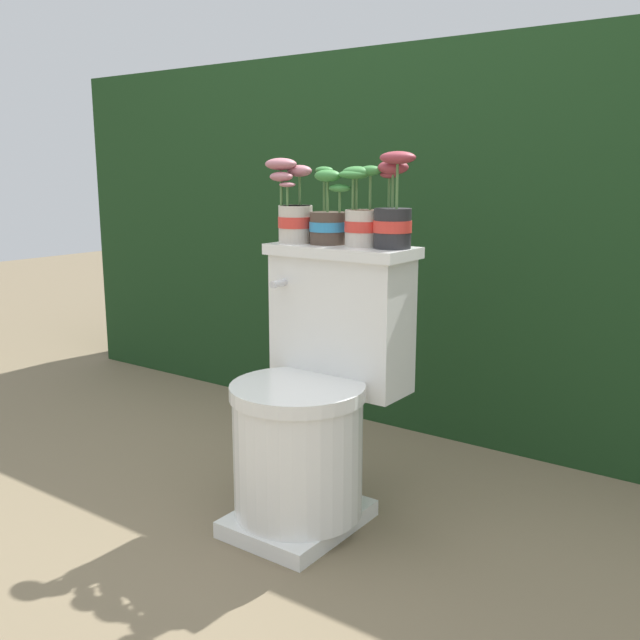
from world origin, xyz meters
The scene contains 7 objects.
ground_plane centered at (0.00, 0.00, 0.00)m, with size 12.00×12.00×0.00m, color #75664C.
hedge_backdrop centered at (0.00, 1.24, 0.69)m, with size 3.57×0.89×1.38m.
toilet centered at (0.09, 0.04, 0.33)m, with size 0.42×0.48×0.75m.
potted_plant_left centered at (-0.07, 0.15, 0.85)m, with size 0.14×0.11×0.24m.
potted_plant_midleft centered at (0.04, 0.17, 0.82)m, with size 0.13×0.10×0.21m.
potted_plant_middle centered at (0.14, 0.19, 0.83)m, with size 0.12×0.10×0.21m.
potted_plant_midright centered at (0.24, 0.18, 0.85)m, with size 0.13×0.10×0.25m.
Camera 1 is at (1.18, -1.45, 0.95)m, focal length 40.00 mm.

